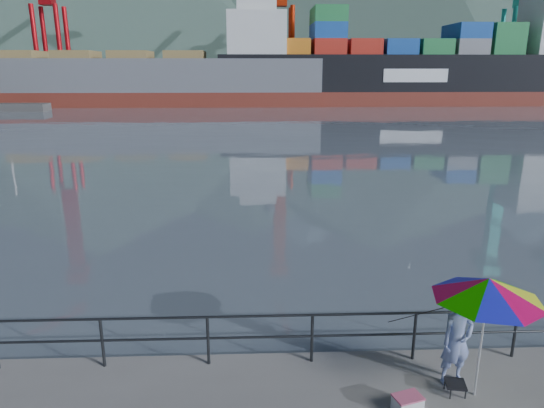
{
  "coord_description": "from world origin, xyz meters",
  "views": [
    {
      "loc": [
        -0.11,
        -6.56,
        5.52
      ],
      "look_at": [
        0.4,
        6.0,
        2.0
      ],
      "focal_mm": 32.0,
      "sensor_mm": 36.0,
      "label": 1
    }
  ],
  "objects": [
    {
      "name": "harbor_water",
      "position": [
        0.0,
        130.0,
        0.0
      ],
      "size": [
        500.0,
        280.0,
        0.0
      ],
      "primitive_type": "cube",
      "color": "slate",
      "rests_on": "ground"
    },
    {
      "name": "container_stacks",
      "position": [
        35.42,
        93.6,
        3.38
      ],
      "size": [
        58.0,
        8.4,
        7.8
      ],
      "color": "#267F3F",
      "rests_on": "ground"
    },
    {
      "name": "cooler_bag",
      "position": [
        2.42,
        0.2,
        0.13
      ],
      "size": [
        0.52,
        0.42,
        0.26
      ],
      "primitive_type": "cube",
      "rotation": [
        0.0,
        0.0,
        0.3
      ],
      "color": "silver",
      "rests_on": "ground"
    },
    {
      "name": "guardrail",
      "position": [
        0.0,
        1.7,
        0.52
      ],
      "size": [
        22.0,
        0.06,
        1.03
      ],
      "color": "#2D3033",
      "rests_on": "ground"
    },
    {
      "name": "port_cranes",
      "position": [
        31.0,
        84.0,
        16.0
      ],
      "size": [
        116.0,
        28.0,
        38.4
      ],
      "color": "red",
      "rests_on": "ground"
    },
    {
      "name": "fishing_rod",
      "position": [
        3.04,
        1.81,
        0.0
      ],
      "size": [
        0.52,
        1.83,
        1.34
      ],
      "primitive_type": "cylinder",
      "rotation": [
        0.96,
        0.0,
        0.27
      ],
      "color": "black",
      "rests_on": "ground"
    },
    {
      "name": "folding_stool",
      "position": [
        3.4,
        0.61,
        0.12
      ],
      "size": [
        0.4,
        0.4,
        0.22
      ],
      "color": "black",
      "rests_on": "ground"
    },
    {
      "name": "beach_umbrella",
      "position": [
        3.74,
        0.58,
        2.03
      ],
      "size": [
        2.08,
        2.08,
        2.22
      ],
      "color": "white",
      "rests_on": "ground"
    },
    {
      "name": "fisherman",
      "position": [
        3.5,
        0.96,
        0.85
      ],
      "size": [
        0.69,
        0.54,
        1.69
      ],
      "primitive_type": "imported",
      "rotation": [
        0.0,
        0.0,
        0.24
      ],
      "color": "#203E99",
      "rests_on": "ground"
    },
    {
      "name": "container_ship",
      "position": [
        26.77,
        74.65,
        5.83
      ],
      "size": [
        60.67,
        10.11,
        18.1
      ],
      "color": "maroon",
      "rests_on": "ground"
    },
    {
      "name": "bulk_carrier",
      "position": [
        -14.86,
        73.93,
        4.08
      ],
      "size": [
        54.9,
        9.5,
        14.5
      ],
      "color": "maroon",
      "rests_on": "ground"
    },
    {
      "name": "far_dock",
      "position": [
        10.0,
        93.0,
        0.0
      ],
      "size": [
        200.0,
        40.0,
        0.4
      ],
      "primitive_type": "cube",
      "color": "#514F4C",
      "rests_on": "ground"
    }
  ]
}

